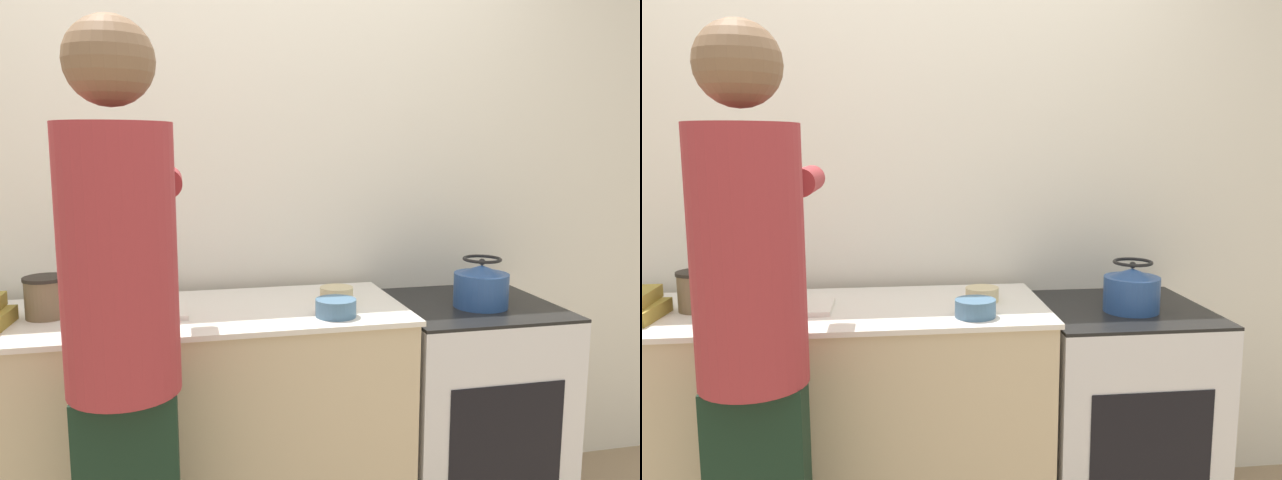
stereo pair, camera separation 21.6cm
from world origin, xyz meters
TOP-DOWN VIEW (x-y plane):
  - wall_back at (0.00, 0.69)m, footprint 8.00×0.05m
  - counter at (-0.32, 0.30)m, footprint 1.72×0.61m
  - oven at (0.86, 0.31)m, footprint 0.62×0.62m
  - person at (-0.40, -0.19)m, footprint 0.34×0.58m
  - cutting_board at (-0.39, 0.27)m, footprint 0.32×0.20m
  - knife at (-0.42, 0.30)m, footprint 0.19×0.08m
  - kettle at (0.87, 0.25)m, footprint 0.21×0.21m
  - bowl_prep at (0.32, 0.32)m, footprint 0.12×0.12m
  - bowl_mixing at (0.26, 0.11)m, footprint 0.14×0.14m
  - canister_jar at (-0.69, 0.32)m, footprint 0.15×0.15m

SIDE VIEW (x-z plane):
  - oven at x=0.86m, z-range 0.00..0.90m
  - counter at x=-0.32m, z-range 0.00..0.94m
  - cutting_board at x=-0.39m, z-range 0.94..0.95m
  - knife at x=-0.42m, z-range 0.95..0.96m
  - bowl_prep at x=0.32m, z-range 0.94..0.99m
  - bowl_mixing at x=0.26m, z-range 0.94..1.00m
  - kettle at x=0.87m, z-range 0.88..1.07m
  - canister_jar at x=-0.69m, z-range 0.94..1.08m
  - person at x=-0.40m, z-range 0.10..1.93m
  - wall_back at x=0.00m, z-range 0.00..2.60m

